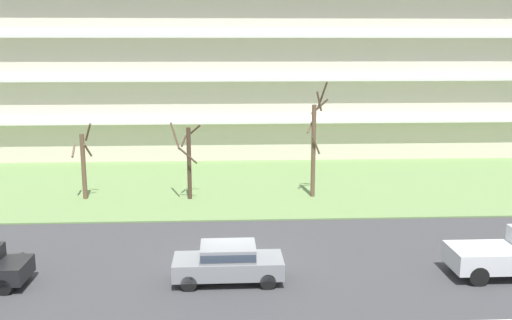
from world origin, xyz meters
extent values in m
plane|color=#38383A|center=(0.00, 0.00, 0.00)|extent=(160.00, 160.00, 0.00)
cube|color=#66844C|center=(0.00, 14.00, 0.04)|extent=(80.00, 16.00, 0.08)
cube|color=beige|center=(0.00, 27.83, 10.00)|extent=(51.21, 11.66, 20.01)
cube|color=silver|center=(0.00, 21.55, 3.33)|extent=(49.16, 0.90, 0.24)
cube|color=silver|center=(0.00, 21.55, 6.67)|extent=(49.16, 0.90, 0.24)
cube|color=silver|center=(0.00, 21.55, 10.00)|extent=(49.16, 0.90, 0.24)
cylinder|color=brown|center=(-8.88, 10.80, 2.06)|extent=(0.28, 0.28, 4.12)
cylinder|color=brown|center=(-9.41, 10.75, 3.09)|extent=(0.24, 1.13, 0.68)
cylinder|color=brown|center=(-8.54, 11.04, 4.18)|extent=(0.64, 0.83, 1.20)
cylinder|color=brown|center=(-8.53, 10.70, 3.12)|extent=(0.35, 0.82, 0.90)
cylinder|color=#423023|center=(-2.44, 10.45, 2.25)|extent=(0.26, 0.26, 4.51)
cylinder|color=#423023|center=(-2.45, 9.94, 2.87)|extent=(1.10, 0.14, 1.00)
cylinder|color=#423023|center=(-2.18, 10.87, 4.22)|extent=(0.97, 0.66, 0.87)
cylinder|color=#423023|center=(-3.22, 10.15, 4.06)|extent=(0.73, 1.68, 1.41)
cylinder|color=#423023|center=(-2.74, 10.56, 3.67)|extent=(0.36, 0.71, 0.64)
cylinder|color=brown|center=(5.19, 10.66, 2.91)|extent=(0.27, 0.27, 5.82)
cylinder|color=brown|center=(5.30, 10.41, 3.38)|extent=(0.63, 0.39, 1.19)
cylinder|color=brown|center=(5.45, 10.48, 6.04)|extent=(0.52, 0.68, 1.25)
cylinder|color=brown|center=(5.70, 10.84, 6.36)|extent=(0.52, 1.16, 1.77)
cylinder|color=brown|center=(4.97, 10.83, 4.40)|extent=(0.50, 0.58, 0.68)
cylinder|color=brown|center=(5.59, 11.08, 5.66)|extent=(0.99, 0.95, 1.07)
cylinder|color=black|center=(-8.69, -1.22, 0.32)|extent=(0.64, 0.22, 0.64)
cylinder|color=black|center=(-8.70, -2.80, 0.32)|extent=(0.64, 0.22, 0.64)
cylinder|color=black|center=(9.80, -1.11, 0.40)|extent=(0.80, 0.22, 0.80)
cylinder|color=black|center=(9.81, -2.89, 0.40)|extent=(0.80, 0.22, 0.80)
cube|color=slate|center=(-0.12, -2.00, 0.67)|extent=(4.42, 1.84, 0.70)
cube|color=slate|center=(-0.12, -2.00, 1.29)|extent=(2.21, 1.67, 0.55)
cube|color=#2D3847|center=(-0.12, -2.00, 1.29)|extent=(2.17, 1.71, 0.30)
cylinder|color=black|center=(1.42, -1.20, 0.32)|extent=(0.64, 0.23, 0.64)
cylinder|color=black|center=(1.43, -2.78, 0.32)|extent=(0.64, 0.23, 0.64)
cylinder|color=black|center=(-1.66, -1.22, 0.32)|extent=(0.64, 0.23, 0.64)
cylinder|color=black|center=(-1.65, -2.80, 0.32)|extent=(0.64, 0.23, 0.64)
camera|label=1|loc=(-0.09, -23.65, 9.44)|focal=40.05mm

